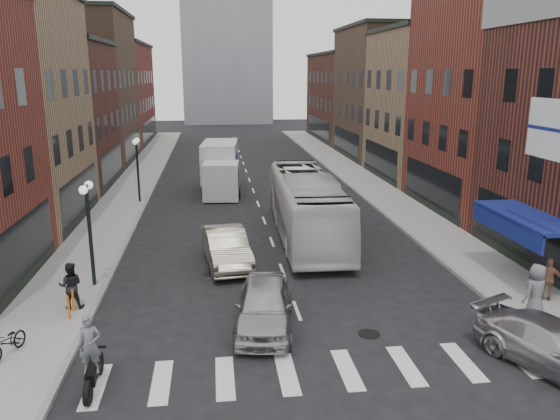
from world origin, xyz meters
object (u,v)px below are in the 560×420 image
object	(u,v)px
sedan_left_near	(264,305)
motorcycle_rider	(91,356)
ped_left_solo	(71,285)
ped_right_b	(548,279)
bike_rack	(71,304)
transit_bus	(307,206)
billboard_sign	(558,132)
curb_car	(556,347)
streetlamp_far	(137,158)
sedan_left_far	(226,247)
box_truck	(220,168)
parked_bicycle	(8,342)
ped_right_c	(536,292)
streetlamp_near	(88,215)

from	to	relation	value
sedan_left_near	motorcycle_rider	bearing A→B (deg)	-139.39
ped_left_solo	ped_right_b	distance (m)	16.70
bike_rack	ped_left_solo	size ratio (longest dim) A/B	0.49
transit_bus	ped_right_b	bearing A→B (deg)	-50.04
billboard_sign	curb_car	size ratio (longest dim) A/B	0.79
streetlamp_far	sedan_left_far	size ratio (longest dim) A/B	0.86
transit_bus	sedan_left_far	world-z (taller)	transit_bus
billboard_sign	box_truck	bearing A→B (deg)	117.85
sedan_left_near	ped_right_b	bearing A→B (deg)	11.16
curb_car	parked_bicycle	bearing A→B (deg)	147.03
sedan_left_near	curb_car	world-z (taller)	sedan_left_near
billboard_sign	transit_bus	world-z (taller)	billboard_sign
motorcycle_rider	sedan_left_near	xyz separation A→B (m)	(4.77, 3.06, -0.22)
transit_bus	curb_car	world-z (taller)	transit_bus
sedan_left_far	ped_right_b	size ratio (longest dim) A/B	3.02
motorcycle_rider	ped_right_c	xyz separation A→B (m)	(13.61, 2.28, 0.11)
streetlamp_far	ped_right_c	distance (m)	24.16
transit_bus	ped_right_b	size ratio (longest dim) A/B	7.39
ped_right_c	sedan_left_far	bearing A→B (deg)	-56.60
box_truck	sedan_left_far	size ratio (longest dim) A/B	1.64
box_truck	curb_car	xyz separation A→B (m)	(8.75, -24.69, -0.96)
motorcycle_rider	transit_bus	size ratio (longest dim) A/B	0.18
ped_right_c	motorcycle_rider	bearing A→B (deg)	-12.33
curb_car	parked_bicycle	xyz separation A→B (m)	(-15.23, 2.40, -0.12)
parked_bicycle	sedan_left_far	bearing A→B (deg)	67.09
streetlamp_far	curb_car	size ratio (longest dim) A/B	0.88
billboard_sign	sedan_left_near	bearing A→B (deg)	-176.59
streetlamp_far	sedan_left_near	distance (m)	19.23
bike_rack	sedan_left_far	distance (m)	7.09
sedan_left_near	sedan_left_far	world-z (taller)	sedan_left_far
bike_rack	ped_right_c	world-z (taller)	ped_right_c
sedan_left_far	ped_left_solo	bearing A→B (deg)	-149.90
sedan_left_far	parked_bicycle	distance (m)	9.72
ped_left_solo	ped_right_c	xyz separation A→B (m)	(15.31, -2.75, 0.12)
ped_left_solo	ped_right_b	xyz separation A→B (m)	(16.64, -1.40, -0.03)
box_truck	sedan_left_near	size ratio (longest dim) A/B	1.74
transit_bus	curb_car	distance (m)	14.07
streetlamp_far	motorcycle_rider	distance (m)	21.28
billboard_sign	ped_right_b	bearing A→B (deg)	-2.25
streetlamp_far	curb_car	xyz separation A→B (m)	(13.90, -21.68, -2.24)
sedan_left_near	ped_right_b	size ratio (longest dim) A/B	2.84
streetlamp_far	ped_left_solo	world-z (taller)	streetlamp_far
billboard_sign	streetlamp_near	distance (m)	16.68
motorcycle_rider	ped_left_solo	world-z (taller)	motorcycle_rider
parked_bicycle	ped_right_b	distance (m)	17.75
streetlamp_far	billboard_sign	bearing A→B (deg)	-47.59
ped_right_b	box_truck	bearing A→B (deg)	-32.88
motorcycle_rider	ped_right_b	bearing A→B (deg)	10.58
box_truck	ped_right_b	world-z (taller)	box_truck
motorcycle_rider	ped_right_b	world-z (taller)	motorcycle_rider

